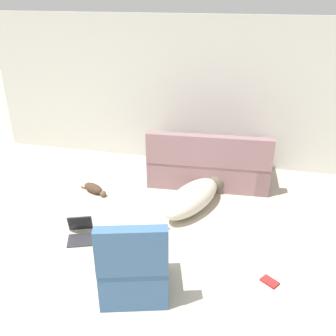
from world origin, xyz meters
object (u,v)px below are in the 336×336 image
object	(u,v)px
book_red	(270,282)
side_chair	(134,269)
cat	(94,189)
couch	(209,165)
dog	(195,196)
laptop_open	(80,230)

from	to	relation	value
book_red	side_chair	size ratio (longest dim) A/B	0.23
cat	book_red	size ratio (longest dim) A/B	2.39
couch	cat	bearing A→B (deg)	22.41
dog	book_red	distance (m)	1.67
couch	book_red	bearing A→B (deg)	109.88
couch	side_chair	distance (m)	2.62
laptop_open	cat	bearing A→B (deg)	83.53
dog	laptop_open	bearing A→B (deg)	151.09
cat	book_red	xyz separation A→B (m)	(2.55, -1.34, -0.06)
cat	laptop_open	bearing A→B (deg)	-52.76
dog	laptop_open	distance (m)	1.62
book_red	couch	bearing A→B (deg)	113.91
couch	side_chair	bearing A→B (deg)	77.57
dog	book_red	world-z (taller)	dog
dog	side_chair	world-z (taller)	side_chair
couch	side_chair	world-z (taller)	side_chair
dog	cat	bearing A→B (deg)	111.28
couch	cat	distance (m)	1.80
laptop_open	side_chair	distance (m)	1.23
cat	laptop_open	world-z (taller)	laptop_open
dog	book_red	size ratio (longest dim) A/B	7.69
cat	laptop_open	distance (m)	1.08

